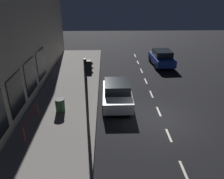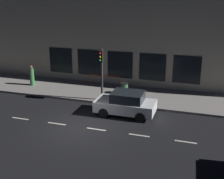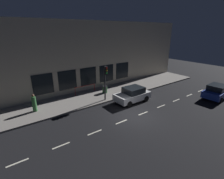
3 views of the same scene
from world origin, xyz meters
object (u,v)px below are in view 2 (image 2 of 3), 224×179
object	(u,v)px
parked_car_0	(126,103)
traffic_light	(101,67)
pedestrian_0	(32,76)
trash_bin	(124,88)

from	to	relation	value
parked_car_0	traffic_light	bearing A→B (deg)	53.27
traffic_light	pedestrian_0	bearing A→B (deg)	76.02
pedestrian_0	trash_bin	world-z (taller)	pedestrian_0
traffic_light	trash_bin	size ratio (longest dim) A/B	4.50
traffic_light	pedestrian_0	size ratio (longest dim) A/B	2.27
trash_bin	traffic_light	bearing A→B (deg)	148.31
traffic_light	trash_bin	world-z (taller)	traffic_light
parked_car_0	trash_bin	world-z (taller)	parked_car_0
parked_car_0	trash_bin	bearing A→B (deg)	17.31
parked_car_0	pedestrian_0	xyz separation A→B (m)	(3.42, 9.09, 0.13)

